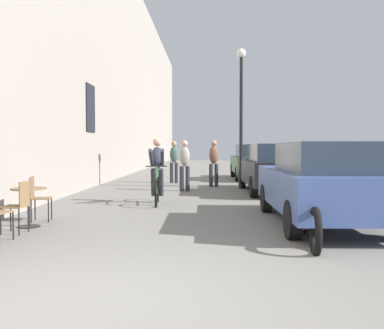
% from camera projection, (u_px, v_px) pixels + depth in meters
% --- Properties ---
extents(ground_plane, '(88.00, 88.00, 0.00)m').
position_uv_depth(ground_plane, '(102.00, 302.00, 4.13)').
color(ground_plane, slate).
extents(building_facade_left, '(0.54, 68.00, 11.08)m').
position_uv_depth(building_facade_left, '(100.00, 49.00, 18.01)').
color(building_facade_left, gray).
rests_on(building_facade_left, ground_plane).
extents(cafe_table_mid, '(0.64, 0.64, 0.72)m').
position_uv_depth(cafe_table_mid, '(29.00, 199.00, 7.97)').
color(cafe_table_mid, black).
rests_on(cafe_table_mid, ground_plane).
extents(cafe_chair_mid_toward_street, '(0.44, 0.44, 0.89)m').
position_uv_depth(cafe_chair_mid_toward_street, '(37.00, 195.00, 8.58)').
color(cafe_chair_mid_toward_street, black).
rests_on(cafe_chair_mid_toward_street, ground_plane).
extents(cafe_chair_mid_toward_wall, '(0.41, 0.41, 0.89)m').
position_uv_depth(cafe_chair_mid_toward_wall, '(19.00, 203.00, 7.38)').
color(cafe_chair_mid_toward_wall, black).
rests_on(cafe_chair_mid_toward_wall, ground_plane).
extents(cyclist_on_bicycle, '(0.52, 1.76, 1.74)m').
position_uv_depth(cyclist_on_bicycle, '(157.00, 173.00, 11.27)').
color(cyclist_on_bicycle, black).
rests_on(cyclist_on_bicycle, ground_plane).
extents(pedestrian_near, '(0.36, 0.27, 1.70)m').
position_uv_depth(pedestrian_near, '(185.00, 162.00, 14.48)').
color(pedestrian_near, '#26262D').
rests_on(pedestrian_near, ground_plane).
extents(pedestrian_mid, '(0.36, 0.27, 1.73)m').
position_uv_depth(pedestrian_mid, '(214.00, 160.00, 16.03)').
color(pedestrian_mid, '#26262D').
rests_on(pedestrian_mid, ground_plane).
extents(pedestrian_far, '(0.36, 0.26, 1.71)m').
position_uv_depth(pedestrian_far, '(174.00, 159.00, 17.72)').
color(pedestrian_far, '#26262D').
rests_on(pedestrian_far, ground_plane).
extents(street_lamp, '(0.32, 0.32, 4.90)m').
position_uv_depth(street_lamp, '(241.00, 100.00, 15.18)').
color(street_lamp, black).
rests_on(street_lamp, ground_plane).
extents(parked_car_nearest, '(1.89, 4.40, 1.56)m').
position_uv_depth(parked_car_nearest, '(323.00, 182.00, 8.19)').
color(parked_car_nearest, '#384C84').
rests_on(parked_car_nearest, ground_plane).
extents(parked_car_second, '(1.99, 4.48, 1.57)m').
position_uv_depth(parked_car_second, '(274.00, 168.00, 13.92)').
color(parked_car_second, black).
rests_on(parked_car_second, ground_plane).
extents(parked_car_third, '(1.92, 4.47, 1.58)m').
position_uv_depth(parked_car_third, '(254.00, 161.00, 19.79)').
color(parked_car_third, '#23512D').
rests_on(parked_car_third, ground_plane).
extents(parked_motorcycle, '(0.62, 2.15, 0.92)m').
position_uv_depth(parked_motorcycle, '(308.00, 216.00, 6.71)').
color(parked_motorcycle, black).
rests_on(parked_motorcycle, ground_plane).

